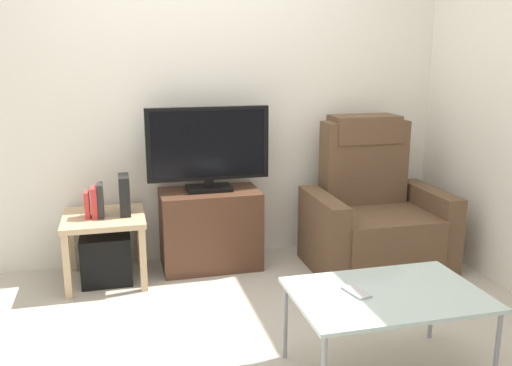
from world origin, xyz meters
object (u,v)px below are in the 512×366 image
recliner_armchair (373,215)px  book_middle (94,202)px  side_table (104,226)px  game_console (124,195)px  book_leftmost (87,205)px  book_rightmost (101,200)px  coffee_table (387,298)px  subwoofer_box (106,257)px  cell_phone (356,292)px  tv_stand (210,229)px  television (208,147)px

recliner_armchair → book_middle: size_ratio=5.27×
side_table → book_middle: 0.19m
game_console → book_leftmost: bearing=-173.0°
book_leftmost → book_rightmost: book_rightmost is taller
side_table → coffee_table: (1.32, -1.53, 0.02)m
game_console → coffee_table: bearing=-52.7°
book_rightmost → coffee_table: book_rightmost is taller
book_rightmost → coffee_table: 2.02m
book_middle → coffee_table: bearing=-47.8°
subwoofer_box → book_middle: book_middle is taller
side_table → book_middle: size_ratio=2.63×
coffee_table → cell_phone: (-0.15, 0.03, 0.03)m
tv_stand → book_leftmost: bearing=-173.5°
recliner_armchair → cell_phone: size_ratio=7.20×
book_leftmost → television: bearing=7.8°
coffee_table → cell_phone: size_ratio=6.00×
book_middle → book_leftmost: bearing=180.0°
book_rightmost → side_table: bearing=59.6°
recliner_armchair → television: bearing=167.2°
side_table → subwoofer_box: bearing=-63.4°
side_table → cell_phone: size_ratio=3.60×
tv_stand → book_leftmost: book_leftmost is taller
television → book_rightmost: television is taller
television → subwoofer_box: bearing=-172.7°
recliner_armchair → coffee_table: (-0.59, -1.37, 0.04)m
tv_stand → side_table: size_ratio=1.31×
book_leftmost → book_middle: book_middle is taller
game_console → cell_phone: bearing=-55.8°
television → cell_phone: 1.71m
coffee_table → cell_phone: bearing=168.1°
side_table → subwoofer_box: 0.22m
subwoofer_box → coffee_table: size_ratio=0.37×
side_table → subwoofer_box: (0.00, -0.00, -0.22)m
side_table → cell_phone: (1.17, -1.50, 0.05)m
television → recliner_armchair: (1.17, -0.25, -0.51)m
recliner_armchair → cell_phone: bearing=-119.5°
recliner_armchair → subwoofer_box: (-1.91, 0.16, -0.21)m
book_rightmost → game_console: 0.16m
coffee_table → recliner_armchair: bearing=66.5°
book_middle → cell_phone: 1.92m
tv_stand → television: television is taller
television → book_leftmost: (-0.84, -0.12, -0.33)m
television → book_leftmost: television is taller
television → book_leftmost: size_ratio=4.89×
book_middle → game_console: game_console is taller
television → coffee_table: 1.79m
television → book_middle: 0.86m
side_table → book_rightmost: 0.19m
book_leftmost → coffee_table: (1.42, -1.51, -0.14)m
side_table → coffee_table: 2.02m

